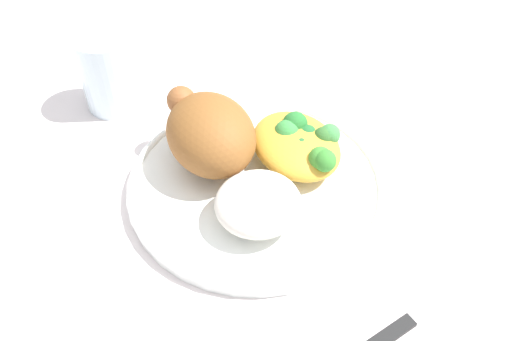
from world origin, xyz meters
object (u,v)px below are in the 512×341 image
mac_cheese_with_broccoli (299,143)px  fork (325,327)px  plate (256,182)px  rice_pile (258,203)px  roasted_chicken (210,133)px  water_glass (110,72)px

mac_cheese_with_broccoli → fork: (-0.18, 0.07, -0.03)m
plate → rice_pile: 0.06m
plate → rice_pile: bearing=156.6°
roasted_chicken → rice_pile: bearing=-174.0°
roasted_chicken → rice_pile: roasted_chicken is taller
mac_cheese_with_broccoli → water_glass: size_ratio=1.20×
fork → water_glass: 0.39m
roasted_chicken → mac_cheese_with_broccoli: roasted_chicken is taller
plate → roasted_chicken: size_ratio=2.24×
mac_cheese_with_broccoli → water_glass: (0.20, 0.15, 0.01)m
mac_cheese_with_broccoli → roasted_chicken: bearing=66.7°
rice_pile → fork: rice_pile is taller
roasted_chicken → mac_cheese_with_broccoli: (-0.04, -0.09, -0.02)m
water_glass → mac_cheese_with_broccoli: bearing=-143.1°
water_glass → fork: bearing=-168.2°
rice_pile → water_glass: water_glass is taller
plate → water_glass: size_ratio=2.84×
rice_pile → fork: bearing=-178.0°
fork → water_glass: bearing=11.8°
roasted_chicken → fork: roasted_chicken is taller
rice_pile → mac_cheese_with_broccoli: mac_cheese_with_broccoli is taller
mac_cheese_with_broccoli → plate: bearing=99.0°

